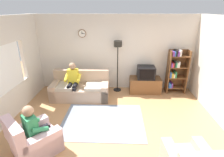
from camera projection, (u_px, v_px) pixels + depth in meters
The scene contains 11 objects.
ground_plane at pixel (113, 130), 4.37m from camera, with size 12.00×12.00×0.00m, color #B27F51.
back_wall_assembly at pixel (116, 53), 6.34m from camera, with size 6.20×0.17×2.70m.
couch at pixel (81, 89), 5.92m from camera, with size 1.92×0.93×0.90m.
tv_stand at pixel (145, 85), 6.32m from camera, with size 1.10×0.56×0.55m.
tv at pixel (146, 72), 6.11m from camera, with size 0.60×0.49×0.44m.
bookshelf at pixel (176, 70), 6.13m from camera, with size 0.68×0.36×1.58m.
floor_lamp at pixel (118, 52), 6.01m from camera, with size 0.28×0.28×1.85m.
armchair_near_window at pixel (34, 141), 3.62m from camera, with size 1.18×1.19×0.90m.
area_rug at pixel (103, 121), 4.74m from camera, with size 2.20×1.70×0.01m, color slate.
person_on_couch at pixel (73, 80), 5.68m from camera, with size 0.52×0.54×1.24m.
person_in_left_armchair at pixel (36, 126), 3.56m from camera, with size 0.63×0.64×1.12m.
Camera 1 is at (0.12, -3.57, 2.85)m, focal length 27.82 mm.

